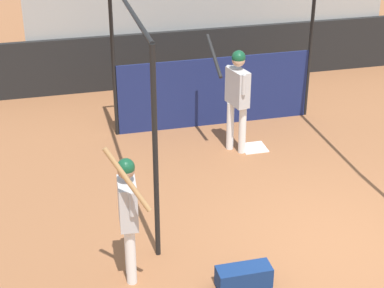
# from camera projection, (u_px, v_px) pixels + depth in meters

# --- Properties ---
(ground_plane) EXTENTS (60.00, 60.00, 0.00)m
(ground_plane) POSITION_uv_depth(u_px,v_px,m) (343.00, 245.00, 8.97)
(ground_plane) COLOR #935B38
(outfield_wall) EXTENTS (24.00, 0.12, 1.23)m
(outfield_wall) POSITION_uv_depth(u_px,v_px,m) (214.00, 55.00, 14.49)
(outfield_wall) COLOR black
(outfield_wall) RESTS_ON ground
(bleacher_section) EXTENTS (8.15, 2.40, 2.51)m
(bleacher_section) POSITION_uv_depth(u_px,v_px,m) (200.00, 13.00, 15.30)
(bleacher_section) COLOR #9E9E99
(bleacher_section) RESTS_ON ground
(batting_cage) EXTENTS (3.90, 4.00, 3.02)m
(batting_cage) POSITION_uv_depth(u_px,v_px,m) (226.00, 74.00, 11.44)
(batting_cage) COLOR black
(batting_cage) RESTS_ON ground
(home_plate) EXTENTS (0.44, 0.44, 0.02)m
(home_plate) POSITION_uv_depth(u_px,v_px,m) (254.00, 148.00, 11.66)
(home_plate) COLOR white
(home_plate) RESTS_ON ground
(player_batter) EXTENTS (0.59, 0.91, 2.03)m
(player_batter) POSITION_uv_depth(u_px,v_px,m) (237.00, 91.00, 11.08)
(player_batter) COLOR white
(player_batter) RESTS_ON ground
(player_waiting) EXTENTS (0.52, 0.80, 2.05)m
(player_waiting) POSITION_uv_depth(u_px,v_px,m) (128.00, 209.00, 7.86)
(player_waiting) COLOR white
(player_waiting) RESTS_ON ground
(equipment_bag) EXTENTS (0.70, 0.28, 0.28)m
(equipment_bag) POSITION_uv_depth(u_px,v_px,m) (244.00, 277.00, 8.13)
(equipment_bag) COLOR navy
(equipment_bag) RESTS_ON ground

